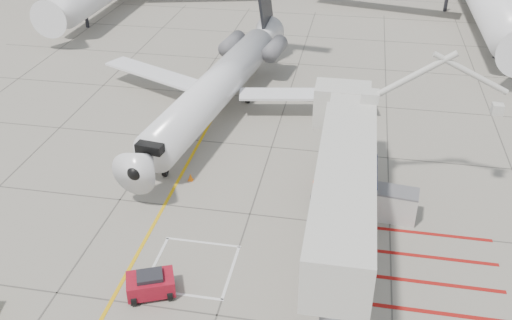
# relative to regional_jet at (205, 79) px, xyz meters

# --- Properties ---
(ground_plane) EXTENTS (260.00, 260.00, 0.00)m
(ground_plane) POSITION_rel_regional_jet_xyz_m (5.17, -14.00, -3.91)
(ground_plane) COLOR gray
(ground_plane) RESTS_ON ground
(regional_jet) EXTENTS (27.53, 32.80, 7.82)m
(regional_jet) POSITION_rel_regional_jet_xyz_m (0.00, 0.00, 0.00)
(regional_jet) COLOR white
(regional_jet) RESTS_ON ground_plane
(jet_bridge) EXTENTS (9.11, 19.13, 7.64)m
(jet_bridge) POSITION_rel_regional_jet_xyz_m (10.44, -13.11, -0.09)
(jet_bridge) COLOR beige
(jet_bridge) RESTS_ON ground_plane
(pushback_tug) EXTENTS (2.62, 2.16, 1.32)m
(pushback_tug) POSITION_rel_regional_jet_xyz_m (1.73, -17.21, -3.25)
(pushback_tug) COLOR maroon
(pushback_tug) RESTS_ON ground_plane
(baggage_cart) EXTENTS (2.12, 1.44, 1.27)m
(baggage_cart) POSITION_rel_regional_jet_xyz_m (9.62, -8.65, -3.27)
(baggage_cart) COLOR slate
(baggage_cart) RESTS_ON ground_plane
(ground_power_unit) EXTENTS (2.50, 1.64, 1.87)m
(ground_power_unit) POSITION_rel_regional_jet_xyz_m (13.41, -8.84, -2.98)
(ground_power_unit) COLOR beige
(ground_power_unit) RESTS_ON ground_plane
(cone_nose) EXTENTS (0.35, 0.35, 0.48)m
(cone_nose) POSITION_rel_regional_jet_xyz_m (0.78, -7.12, -3.67)
(cone_nose) COLOR orange
(cone_nose) RESTS_ON ground_plane
(cone_side) EXTENTS (0.32, 0.32, 0.44)m
(cone_side) POSITION_rel_regional_jet_xyz_m (8.61, -5.91, -3.69)
(cone_side) COLOR #FF470D
(cone_side) RESTS_ON ground_plane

